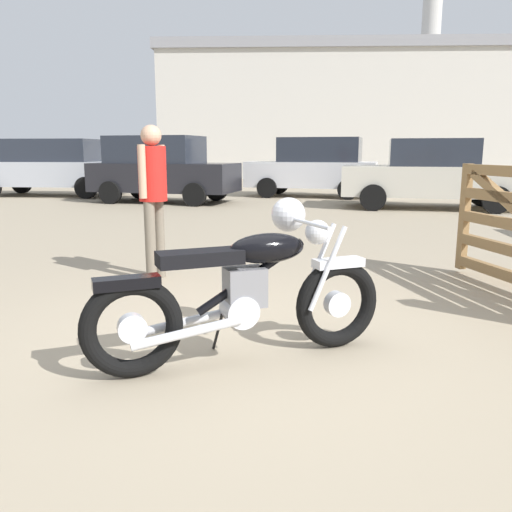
# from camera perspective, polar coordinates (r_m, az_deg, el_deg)

# --- Properties ---
(ground_plane) EXTENTS (80.00, 80.00, 0.00)m
(ground_plane) POSITION_cam_1_polar(r_m,az_deg,el_deg) (3.93, -1.49, -9.39)
(ground_plane) COLOR gray
(vintage_motorcycle) EXTENTS (1.87, 1.16, 1.07)m
(vintage_motorcycle) POSITION_cam_1_polar(r_m,az_deg,el_deg) (3.50, -0.83, -3.53)
(vintage_motorcycle) COLOR black
(vintage_motorcycle) RESTS_ON ground_plane
(bystander) EXTENTS (0.30, 0.45, 1.66)m
(bystander) POSITION_cam_1_polar(r_m,az_deg,el_deg) (5.79, -11.12, 7.45)
(bystander) COLOR #706656
(bystander) RESTS_ON ground_plane
(blue_hatchback_right) EXTENTS (4.75, 2.08, 1.74)m
(blue_hatchback_right) POSITION_cam_1_polar(r_m,az_deg,el_deg) (17.84, -21.74, 9.12)
(blue_hatchback_right) COLOR black
(blue_hatchback_right) RESTS_ON ground_plane
(dark_sedan_left) EXTENTS (4.34, 2.21, 1.67)m
(dark_sedan_left) POSITION_cam_1_polar(r_m,az_deg,el_deg) (13.60, 18.45, 8.44)
(dark_sedan_left) COLOR black
(dark_sedan_left) RESTS_ON ground_plane
(red_hatchback_near) EXTENTS (4.08, 2.20, 1.78)m
(red_hatchback_near) POSITION_cam_1_polar(r_m,az_deg,el_deg) (16.36, 6.35, 9.63)
(red_hatchback_near) COLOR black
(red_hatchback_near) RESTS_ON ground_plane
(silver_sedan_mid) EXTENTS (4.09, 2.23, 1.78)m
(silver_sedan_mid) POSITION_cam_1_polar(r_m,az_deg,el_deg) (14.72, -10.21, 9.33)
(silver_sedan_mid) COLOR black
(silver_sedan_mid) RESTS_ON ground_plane
(industrial_building) EXTENTS (21.40, 15.51, 14.44)m
(industrial_building) POSITION_cam_1_polar(r_m,az_deg,el_deg) (33.46, 9.47, 14.66)
(industrial_building) COLOR beige
(industrial_building) RESTS_ON ground_plane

